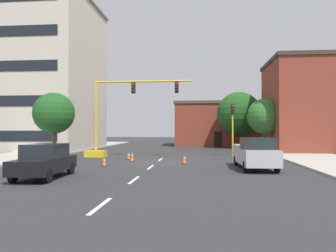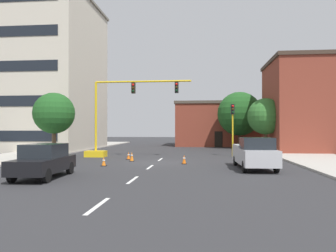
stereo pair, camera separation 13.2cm
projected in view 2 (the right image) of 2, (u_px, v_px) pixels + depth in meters
ground_plane at (156, 163)px, 24.64m from camera, size 160.00×160.00×0.00m
sidewalk_left at (43, 153)px, 33.90m from camera, size 6.00×56.00×0.14m
sidewalk_right at (302, 155)px, 31.30m from camera, size 6.00×56.00×0.14m
lane_stripe_seg_0 at (98, 206)px, 10.71m from camera, size 0.16×2.40×0.01m
lane_stripe_seg_1 at (133, 180)px, 16.18m from camera, size 0.16×2.40×0.01m
lane_stripe_seg_2 at (150, 167)px, 21.66m from camera, size 0.16×2.40×0.01m
lane_stripe_seg_3 at (160, 159)px, 27.13m from camera, size 0.16×2.40×0.01m
building_tall_left at (42, 75)px, 40.84m from camera, size 13.05×14.23×18.33m
building_brick_center at (217, 124)px, 50.64m from camera, size 12.42×10.26×6.51m
building_row_right at (328, 106)px, 36.13m from camera, size 12.78×9.56×10.16m
traffic_signal_gantry at (109, 132)px, 29.57m from camera, size 9.51×1.20×6.83m
traffic_light_pole_right at (233, 118)px, 30.13m from camera, size 0.32×0.47×4.80m
tree_left_near at (54, 113)px, 28.85m from camera, size 3.60×3.60×5.70m
tree_right_mid at (266, 116)px, 35.54m from camera, size 3.93×3.93×5.85m
tree_right_far at (239, 114)px, 42.98m from camera, size 5.72×5.72×7.38m
pickup_truck_silver at (254, 153)px, 20.66m from camera, size 2.20×5.47×1.99m
sedan_black_near_left at (44, 161)px, 16.86m from camera, size 2.05×4.58×1.74m
traffic_cone_roadside_a at (184, 159)px, 23.62m from camera, size 0.36×0.36×0.66m
traffic_cone_roadside_b at (129, 156)px, 27.14m from camera, size 0.36×0.36×0.61m
traffic_cone_roadside_c at (104, 162)px, 22.31m from camera, size 0.36×0.36×0.61m
traffic_cone_roadside_d at (132, 157)px, 25.66m from camera, size 0.36×0.36×0.74m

